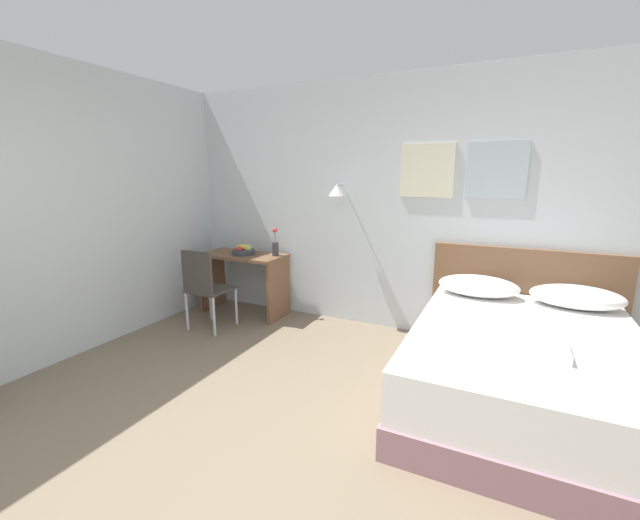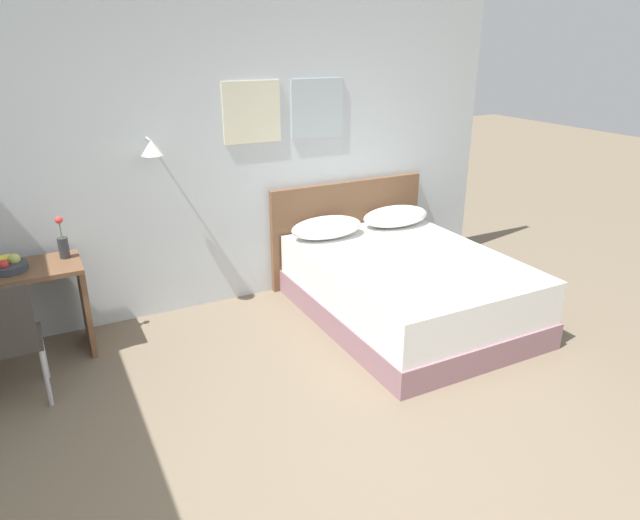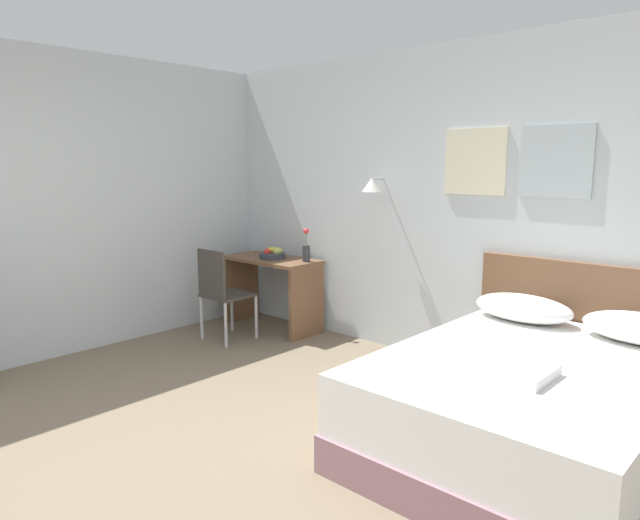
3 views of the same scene
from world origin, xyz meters
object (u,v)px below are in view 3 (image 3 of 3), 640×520
at_px(fruit_bowl, 273,254).
at_px(headboard, 590,333).
at_px(pillow_left, 523,308).
at_px(desk_chair, 220,288).
at_px(flower_vase, 306,250).
at_px(desk, 272,280).
at_px(bed, 528,407).
at_px(folded_towel_near_foot, 518,371).

bearing_deg(fruit_bowl, headboard, 5.62).
distance_m(pillow_left, desk_chair, 2.75).
bearing_deg(fruit_bowl, flower_vase, 13.20).
height_order(fruit_bowl, flower_vase, flower_vase).
distance_m(pillow_left, flower_vase, 2.23).
bearing_deg(flower_vase, desk, -169.10).
distance_m(desk, fruit_bowl, 0.28).
xyz_separation_m(pillow_left, desk, (-2.63, -0.01, -0.16)).
relative_size(headboard, pillow_left, 2.35).
bearing_deg(bed, fruit_bowl, 165.91).
relative_size(bed, flower_vase, 6.17).
relative_size(headboard, folded_towel_near_foot, 4.76).
bearing_deg(headboard, pillow_left, -144.52).
height_order(headboard, flower_vase, flower_vase).
xyz_separation_m(pillow_left, folded_towel_near_foot, (0.44, -1.08, -0.06)).
bearing_deg(fruit_bowl, desk_chair, -95.78).
height_order(desk_chair, fruit_bowl, desk_chair).
distance_m(headboard, flower_vase, 2.63).
bearing_deg(headboard, folded_towel_near_foot, -87.73).
bearing_deg(bed, pillow_left, 116.33).
xyz_separation_m(folded_towel_near_foot, desk, (-3.07, 1.06, -0.10)).
height_order(folded_towel_near_foot, desk_chair, desk_chair).
height_order(folded_towel_near_foot, flower_vase, flower_vase).
bearing_deg(flower_vase, folded_towel_near_foot, -23.31).
bearing_deg(pillow_left, headboard, 35.48).
relative_size(bed, folded_towel_near_foot, 5.86).
bearing_deg(headboard, bed, -90.00).
xyz_separation_m(desk, fruit_bowl, (0.03, -0.01, 0.28)).
distance_m(fruit_bowl, flower_vase, 0.40).
relative_size(pillow_left, fruit_bowl, 2.65).
distance_m(bed, desk_chair, 3.06).
height_order(headboard, pillow_left, headboard).
bearing_deg(pillow_left, flower_vase, 178.23).
height_order(desk, flower_vase, flower_vase).
height_order(headboard, desk_chair, headboard).
bearing_deg(desk_chair, flower_vase, 57.97).
bearing_deg(desk_chair, desk, 86.70).
distance_m(desk_chair, flower_vase, 0.91).
relative_size(desk, fruit_bowl, 3.87).
xyz_separation_m(headboard, pillow_left, (-0.38, -0.27, 0.17)).
height_order(headboard, fruit_bowl, headboard).
xyz_separation_m(bed, desk, (-3.01, 0.76, 0.22)).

